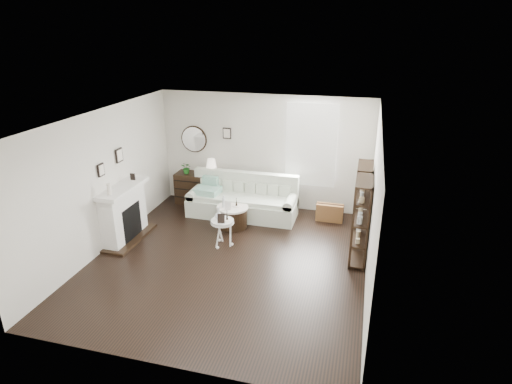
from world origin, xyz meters
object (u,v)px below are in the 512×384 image
(sofa, at_px, (243,202))
(dresser, at_px, (200,188))
(pedestal_table, at_px, (222,222))
(drum_table, at_px, (233,217))

(sofa, height_order, dresser, sofa)
(sofa, bearing_deg, pedestal_table, -88.72)
(sofa, bearing_deg, dresser, 162.26)
(dresser, distance_m, pedestal_table, 2.32)
(sofa, xyz_separation_m, drum_table, (-0.04, -0.68, -0.08))
(drum_table, distance_m, pedestal_table, 0.91)
(sofa, distance_m, dresser, 1.29)
(pedestal_table, bearing_deg, drum_table, 94.65)
(dresser, height_order, pedestal_table, dresser)
(sofa, relative_size, drum_table, 3.62)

